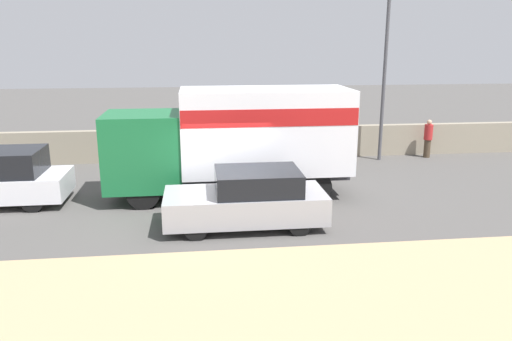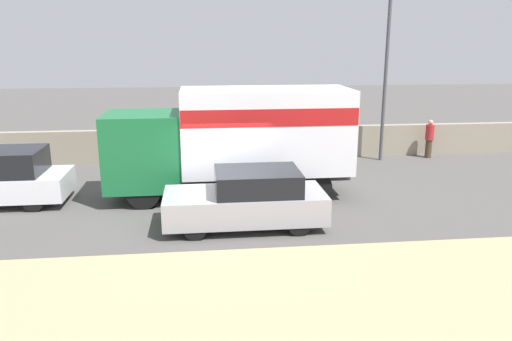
% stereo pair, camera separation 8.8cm
% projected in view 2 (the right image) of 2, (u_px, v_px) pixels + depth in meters
% --- Properties ---
extents(ground_plane, '(80.00, 80.00, 0.00)m').
position_uv_depth(ground_plane, '(231.00, 220.00, 13.57)').
color(ground_plane, '#514F4C').
extents(dirt_shoulder_foreground, '(60.00, 6.40, 0.04)m').
position_uv_depth(dirt_shoulder_foreground, '(250.00, 326.00, 8.53)').
color(dirt_shoulder_foreground, tan).
rests_on(dirt_shoulder_foreground, ground_plane).
extents(stone_wall_backdrop, '(60.00, 0.35, 1.29)m').
position_uv_depth(stone_wall_backdrop, '(219.00, 144.00, 20.36)').
color(stone_wall_backdrop, gray).
rests_on(stone_wall_backdrop, ground_plane).
extents(street_lamp, '(0.56, 0.28, 6.60)m').
position_uv_depth(street_lamp, '(386.00, 64.00, 19.43)').
color(street_lamp, '#4C4C51').
rests_on(street_lamp, ground_plane).
extents(box_truck, '(7.40, 2.33, 3.34)m').
position_uv_depth(box_truck, '(239.00, 135.00, 15.25)').
color(box_truck, '#196B38').
rests_on(box_truck, ground_plane).
extents(car_hatchback, '(4.17, 1.82, 1.51)m').
position_uv_depth(car_hatchback, '(248.00, 199.00, 13.00)').
color(car_hatchback, '#9E9EA3').
rests_on(car_hatchback, ground_plane).
extents(pedestrian, '(0.35, 0.35, 1.58)m').
position_uv_depth(pedestrian, '(429.00, 138.00, 20.61)').
color(pedestrian, '#473828').
rests_on(pedestrian, ground_plane).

